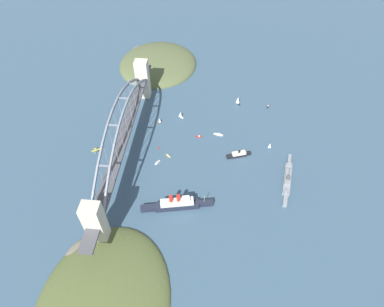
{
  "coord_description": "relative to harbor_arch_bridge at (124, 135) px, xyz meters",
  "views": [
    {
      "loc": [
        265.66,
        103.8,
        300.19
      ],
      "look_at": [
        0.0,
        79.76,
        8.0
      ],
      "focal_mm": 30.9,
      "sensor_mm": 36.0,
      "label": 1
    }
  ],
  "objects": [
    {
      "name": "seaplane_taxiing_near_bridge",
      "position": [
        0.08,
        -39.45,
        -29.4
      ],
      "size": [
        8.4,
        10.13,
        4.71
      ],
      "color": "#B7B7B2",
      "rests_on": "ground"
    },
    {
      "name": "harbor_arch_bridge",
      "position": [
        0.0,
        0.0,
        0.0
      ],
      "size": [
        293.26,
        17.52,
        71.14
      ],
      "color": "beige",
      "rests_on": "ground"
    },
    {
      "name": "small_boat_7",
      "position": [
        -106.28,
        178.05,
        -30.47
      ],
      "size": [
        8.5,
        3.92,
        2.16
      ],
      "color": "black",
      "rests_on": "ground"
    },
    {
      "name": "headland_east_shore",
      "position": [
        176.41,
        16.75,
        -31.28
      ],
      "size": [
        155.39,
        117.06,
        21.88
      ],
      "color": "#4C562D",
      "rests_on": "ground"
    },
    {
      "name": "small_boat_3",
      "position": [
        -43.01,
        110.5,
        -30.42
      ],
      "size": [
        4.55,
        12.57,
        2.35
      ],
      "color": "silver",
      "rests_on": "ground"
    },
    {
      "name": "small_boat_8",
      "position": [
        -36.93,
        85.34,
        -30.44
      ],
      "size": [
        2.48,
        8.52,
        2.28
      ],
      "color": "#B2231E",
      "rests_on": "ground"
    },
    {
      "name": "naval_cruiser",
      "position": [
        24.75,
        191.22,
        -28.02
      ],
      "size": [
        75.63,
        17.26,
        17.8
      ],
      "color": "gray",
      "rests_on": "ground"
    },
    {
      "name": "ocean_liner",
      "position": [
        72.29,
        70.06,
        -25.12
      ],
      "size": [
        20.0,
        76.77,
        21.61
      ],
      "color": "#1E2333",
      "rests_on": "ground"
    },
    {
      "name": "small_boat_6",
      "position": [
        -110.49,
        135.27,
        -25.72
      ],
      "size": [
        9.69,
        7.86,
        12.09
      ],
      "color": "black",
      "rests_on": "ground"
    },
    {
      "name": "small_boat_0",
      "position": [
        -59.32,
        30.89,
        -27.26
      ],
      "size": [
        5.18,
        6.18,
        8.43
      ],
      "color": "brown",
      "rests_on": "ground"
    },
    {
      "name": "small_boat_1",
      "position": [
        11.65,
        39.18,
        -30.5
      ],
      "size": [
        8.2,
        5.7,
        2.21
      ],
      "color": "silver",
      "rests_on": "ground"
    },
    {
      "name": "small_boat_2",
      "position": [
        -0.13,
        50.73,
        -30.49
      ],
      "size": [
        5.68,
        6.91,
        2.12
      ],
      "color": "gold",
      "rests_on": "ground"
    },
    {
      "name": "channel_marker_buoy",
      "position": [
        -12.32,
        36.91,
        -30.16
      ],
      "size": [
        2.2,
        2.2,
        2.75
      ],
      "color": "red",
      "rests_on": "ground"
    },
    {
      "name": "ground_plane",
      "position": [
        0.0,
        -0.0,
        -31.28
      ],
      "size": [
        1400.0,
        1400.0,
        0.0
      ],
      "primitive_type": "plane",
      "color": "#385166"
    },
    {
      "name": "small_boat_5",
      "position": [
        -73.36,
        57.4,
        -26.69
      ],
      "size": [
        6.5,
        7.74,
        9.77
      ],
      "color": "silver",
      "rests_on": "ground"
    },
    {
      "name": "harbor_ferry_steamer",
      "position": [
        -8.79,
        136.06,
        -28.67
      ],
      "size": [
        14.57,
        30.61,
        8.41
      ],
      "color": "black",
      "rests_on": "ground"
    },
    {
      "name": "small_boat_4",
      "position": [
        -25.65,
        174.58,
        -27.04
      ],
      "size": [
        7.62,
        5.72,
        9.09
      ],
      "color": "#234C8C",
      "rests_on": "ground"
    },
    {
      "name": "headland_west_shore",
      "position": [
        -200.97,
        4.16,
        -31.28
      ],
      "size": [
        135.79,
        125.09,
        28.1
      ],
      "color": "#515B38",
      "rests_on": "ground"
    }
  ]
}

